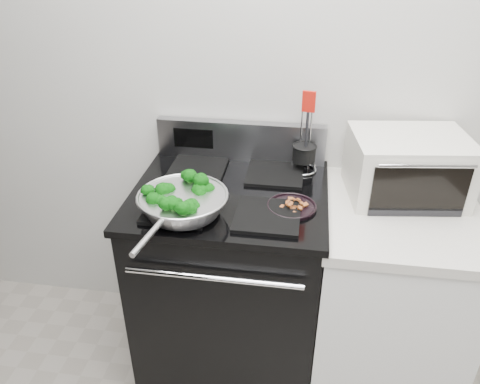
% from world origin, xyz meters
% --- Properties ---
extents(back_wall, '(4.00, 0.02, 2.70)m').
position_xyz_m(back_wall, '(0.00, 1.75, 1.35)').
color(back_wall, beige).
rests_on(back_wall, ground).
extents(gas_range, '(0.79, 0.69, 1.13)m').
position_xyz_m(gas_range, '(-0.30, 1.41, 0.49)').
color(gas_range, black).
rests_on(gas_range, floor).
extents(counter, '(0.62, 0.68, 0.92)m').
position_xyz_m(counter, '(0.39, 1.41, 0.46)').
color(counter, white).
rests_on(counter, floor).
extents(skillet, '(0.34, 0.53, 0.07)m').
position_xyz_m(skillet, '(-0.44, 1.22, 1.00)').
color(skillet, silver).
rests_on(skillet, gas_range).
extents(broccoli_pile, '(0.27, 0.27, 0.09)m').
position_xyz_m(broccoli_pile, '(-0.44, 1.22, 1.02)').
color(broccoli_pile, black).
rests_on(broccoli_pile, skillet).
extents(bacon_plate, '(0.19, 0.19, 0.04)m').
position_xyz_m(bacon_plate, '(-0.05, 1.32, 0.97)').
color(bacon_plate, black).
rests_on(bacon_plate, gas_range).
extents(utensil_holder, '(0.12, 0.12, 0.36)m').
position_xyz_m(utensil_holder, '(-0.01, 1.64, 1.02)').
color(utensil_holder, silver).
rests_on(utensil_holder, gas_range).
extents(toaster_oven, '(0.49, 0.39, 0.26)m').
position_xyz_m(toaster_oven, '(0.40, 1.55, 1.05)').
color(toaster_oven, beige).
rests_on(toaster_oven, counter).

